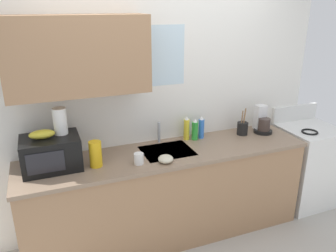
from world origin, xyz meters
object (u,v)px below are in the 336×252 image
at_px(dish_soap_bottle_green, 195,130).
at_px(utensil_crock, 242,128).
at_px(stove_range, 305,164).
at_px(small_bowl, 166,159).
at_px(coffee_maker, 262,122).
at_px(dish_soap_bottle_yellow, 187,129).
at_px(cereal_canister, 95,154).
at_px(microwave, 51,153).
at_px(mug_white, 139,159).
at_px(dish_soap_bottle_blue, 201,128).
at_px(paper_towel_roll, 60,121).
at_px(banana_bunch, 42,134).

distance_m(dish_soap_bottle_green, utensil_crock, 0.52).
height_order(stove_range, small_bowl, stove_range).
xyz_separation_m(coffee_maker, dish_soap_bottle_yellow, (-0.82, 0.10, 0.01)).
bearing_deg(coffee_maker, dish_soap_bottle_yellow, 172.99).
distance_m(cereal_canister, small_bowl, 0.59).
distance_m(microwave, utensil_crock, 1.88).
relative_size(dish_soap_bottle_green, small_bowl, 1.69).
height_order(stove_range, mug_white, stove_range).
bearing_deg(cereal_canister, dish_soap_bottle_blue, 12.29).
relative_size(dish_soap_bottle_green, mug_white, 2.31).
height_order(paper_towel_roll, dish_soap_bottle_blue, paper_towel_roll).
xyz_separation_m(stove_range, dish_soap_bottle_green, (-1.33, 0.17, 0.54)).
bearing_deg(coffee_maker, paper_towel_roll, -179.76).
bearing_deg(mug_white, banana_bunch, 165.48).
height_order(dish_soap_bottle_yellow, dish_soap_bottle_blue, dish_soap_bottle_yellow).
distance_m(coffee_maker, dish_soap_bottle_yellow, 0.83).
distance_m(paper_towel_roll, dish_soap_bottle_blue, 1.37).
distance_m(dish_soap_bottle_green, small_bowl, 0.59).
bearing_deg(dish_soap_bottle_yellow, dish_soap_bottle_green, -24.02).
bearing_deg(utensil_crock, small_bowl, -161.82).
height_order(coffee_maker, mug_white, coffee_maker).
distance_m(microwave, dish_soap_bottle_yellow, 1.29).
xyz_separation_m(stove_range, banana_bunch, (-2.74, 0.05, 0.75)).
xyz_separation_m(dish_soap_bottle_yellow, dish_soap_bottle_green, (0.08, -0.03, -0.01)).
relative_size(banana_bunch, dish_soap_bottle_green, 0.91).
height_order(paper_towel_roll, small_bowl, paper_towel_roll).
bearing_deg(dish_soap_bottle_blue, small_bowl, -143.89).
relative_size(coffee_maker, dish_soap_bottle_yellow, 1.15).
height_order(coffee_maker, small_bowl, coffee_maker).
height_order(paper_towel_roll, cereal_canister, paper_towel_roll).
bearing_deg(mug_white, paper_towel_roll, 157.65).
bearing_deg(small_bowl, mug_white, 164.74).
bearing_deg(paper_towel_roll, stove_range, -2.14).
height_order(stove_range, dish_soap_bottle_blue, dish_soap_bottle_blue).
distance_m(dish_soap_bottle_green, dish_soap_bottle_blue, 0.08).
height_order(microwave, dish_soap_bottle_green, microwave).
bearing_deg(paper_towel_roll, coffee_maker, 0.24).
relative_size(microwave, dish_soap_bottle_blue, 1.99).
distance_m(coffee_maker, small_bowl, 1.24).
bearing_deg(coffee_maker, utensil_crock, 177.15).
relative_size(microwave, paper_towel_roll, 2.09).
relative_size(stove_range, coffee_maker, 3.86).
xyz_separation_m(banana_bunch, small_bowl, (0.95, -0.25, -0.27)).
bearing_deg(banana_bunch, dish_soap_bottle_blue, 5.34).
xyz_separation_m(banana_bunch, paper_towel_roll, (0.15, 0.05, 0.08)).
bearing_deg(paper_towel_roll, cereal_canister, -32.01).
xyz_separation_m(dish_soap_bottle_green, cereal_canister, (-1.02, -0.23, 0.01)).
bearing_deg(cereal_canister, banana_bunch, 165.62).
relative_size(dish_soap_bottle_blue, cereal_canister, 1.05).
xyz_separation_m(microwave, dish_soap_bottle_green, (1.36, 0.13, -0.03)).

